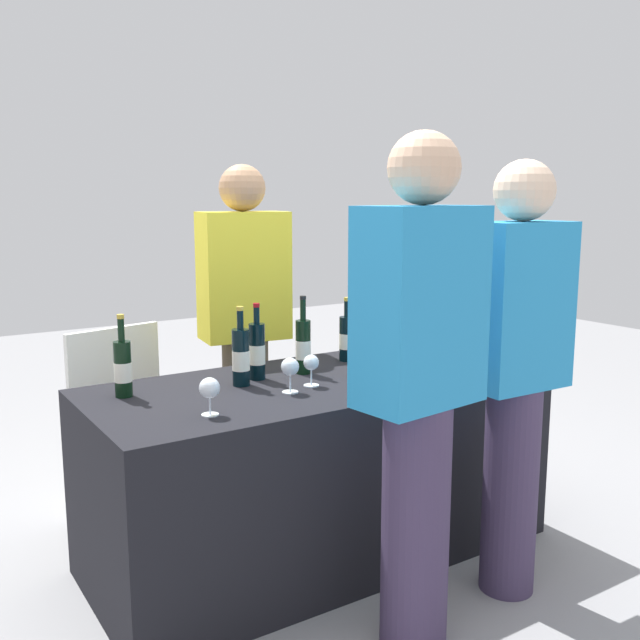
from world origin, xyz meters
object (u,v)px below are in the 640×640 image
wine_bottle_2 (257,351)px  wine_bottle_4 (347,338)px  wine_bottle_1 (241,357)px  wine_glass_0 (209,389)px  wine_bottle_3 (303,346)px  wine_bottle_7 (427,331)px  wine_bottle_0 (123,368)px  wine_bottle_5 (389,336)px  server_pouring (244,323)px  wine_glass_3 (357,357)px  guest_0 (419,379)px  wine_bottle_6 (400,332)px  menu_board (117,421)px  wine_glass_2 (311,364)px  wine_glass_1 (290,368)px  guest_1 (516,364)px

wine_bottle_2 → wine_bottle_4: bearing=8.9°
wine_bottle_1 → wine_glass_0: 0.41m
wine_bottle_3 → wine_bottle_7: wine_bottle_3 is taller
wine_bottle_0 → wine_bottle_1: bearing=-12.1°
wine_bottle_2 → wine_bottle_1: bearing=-151.9°
wine_bottle_5 → server_pouring: 0.74m
wine_glass_3 → guest_0: 0.69m
wine_bottle_0 → wine_bottle_2: wine_bottle_2 is taller
wine_bottle_7 → wine_glass_3: 0.59m
wine_glass_3 → wine_bottle_6: bearing=28.9°
wine_bottle_7 → menu_board: (-1.31, 0.74, -0.43)m
wine_bottle_1 → wine_glass_2: (0.23, -0.16, -0.03)m
wine_bottle_0 → wine_glass_2: (0.68, -0.26, -0.02)m
wine_glass_1 → wine_bottle_7: bearing=15.3°
wine_bottle_3 → menu_board: size_ratio=0.37×
wine_bottle_2 → wine_bottle_3: bearing=-5.2°
wine_bottle_2 → wine_glass_2: size_ratio=2.50×
wine_bottle_2 → guest_0: 0.87m
guest_1 → menu_board: guest_1 is taller
wine_bottle_6 → guest_0: bearing=-125.9°
wine_bottle_3 → wine_bottle_5: size_ratio=1.04×
wine_bottle_1 → server_pouring: (0.32, 0.61, 0.01)m
wine_bottle_1 → wine_bottle_3: wine_bottle_3 is taller
server_pouring → menu_board: server_pouring is taller
wine_bottle_6 → wine_glass_0: bearing=-161.7°
wine_bottle_1 → wine_bottle_7: bearing=2.8°
wine_bottle_3 → wine_glass_2: 0.21m
guest_1 → wine_bottle_0: bearing=147.5°
wine_bottle_0 → wine_glass_1: 0.64m
wine_bottle_6 → wine_glass_3: (-0.42, -0.23, -0.03)m
wine_bottle_6 → wine_bottle_4: bearing=168.8°
wine_glass_3 → wine_bottle_5: bearing=30.0°
wine_bottle_5 → menu_board: (-1.06, 0.76, -0.43)m
wine_bottle_3 → guest_0: bearing=-94.5°
wine_glass_1 → menu_board: 1.14m
wine_bottle_2 → guest_0: guest_0 is taller
wine_bottle_2 → wine_glass_3: wine_bottle_2 is taller
wine_glass_0 → wine_bottle_6: bearing=18.3°
menu_board → server_pouring: bearing=-30.7°
wine_bottle_3 → wine_glass_1: bearing=-130.9°
wine_bottle_1 → wine_bottle_7: wine_bottle_1 is taller
wine_bottle_6 → server_pouring: (-0.56, 0.53, 0.02)m
wine_bottle_2 → wine_bottle_3: wine_bottle_3 is taller
wine_bottle_6 → guest_1: 0.82m
wine_bottle_2 → wine_glass_1: wine_bottle_2 is taller
server_pouring → wine_bottle_6: bearing=144.6°
wine_bottle_3 → wine_bottle_6: 0.57m
wine_bottle_6 → guest_0: (-0.63, -0.88, 0.05)m
wine_glass_2 → wine_glass_3: 0.23m
guest_1 → wine_bottle_4: bearing=102.4°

